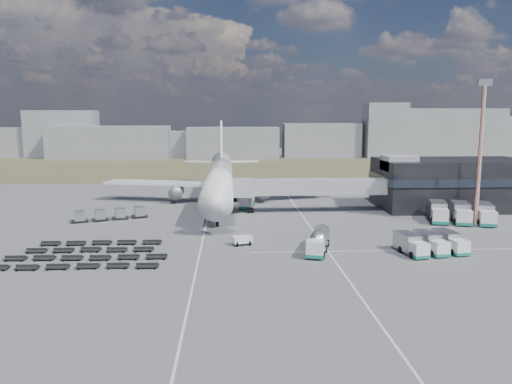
{
  "coord_description": "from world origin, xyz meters",
  "views": [
    {
      "loc": [
        2.35,
        -75.5,
        19.07
      ],
      "look_at": [
        7.35,
        21.44,
        4.0
      ],
      "focal_mm": 35.0,
      "sensor_mm": 36.0,
      "label": 1
    }
  ],
  "objects": [
    {
      "name": "pushback_tug",
      "position": [
        4.0,
        -3.77,
        0.66
      ],
      "size": [
        3.17,
        2.36,
        1.32
      ],
      "primitive_type": "cube",
      "rotation": [
        0.0,
        0.0,
        0.3
      ],
      "color": "white",
      "rests_on": "ground"
    },
    {
      "name": "service_trucks_near",
      "position": [
        30.16,
        -9.33,
        1.38
      ],
      "size": [
        9.36,
        7.74,
        2.54
      ],
      "rotation": [
        0.0,
        0.0,
        0.19
      ],
      "color": "white",
      "rests_on": "ground"
    },
    {
      "name": "grass_strip",
      "position": [
        0.0,
        110.0,
        0.01
      ],
      "size": [
        420.0,
        90.0,
        0.01
      ],
      "primitive_type": "cube",
      "color": "brown",
      "rests_on": "ground"
    },
    {
      "name": "uld_row",
      "position": [
        -19.67,
        14.99,
        1.12
      ],
      "size": [
        13.23,
        6.52,
        1.87
      ],
      "rotation": [
        0.0,
        0.0,
        0.37
      ],
      "color": "black",
      "rests_on": "ground"
    },
    {
      "name": "terminal",
      "position": [
        47.77,
        23.96,
        5.25
      ],
      "size": [
        30.4,
        16.4,
        11.0
      ],
      "color": "black",
      "rests_on": "ground"
    },
    {
      "name": "catering_truck",
      "position": [
        5.69,
        26.27,
        1.42
      ],
      "size": [
        3.52,
        6.38,
        2.77
      ],
      "rotation": [
        0.0,
        0.0,
        -0.18
      ],
      "color": "white",
      "rests_on": "ground"
    },
    {
      "name": "jet_bridge",
      "position": [
        15.9,
        20.42,
        5.05
      ],
      "size": [
        30.3,
        3.8,
        7.05
      ],
      "color": "#939399",
      "rests_on": "ground"
    },
    {
      "name": "baggage_dollies",
      "position": [
        -17.42,
        -8.73,
        0.33
      ],
      "size": [
        22.26,
        13.2,
        0.67
      ],
      "rotation": [
        0.0,
        0.0,
        -0.01
      ],
      "color": "black",
      "rests_on": "ground"
    },
    {
      "name": "skyline",
      "position": [
        6.68,
        149.44,
        8.69
      ],
      "size": [
        299.58,
        26.03,
        24.3
      ],
      "color": "gray",
      "rests_on": "ground"
    },
    {
      "name": "fuel_tanker",
      "position": [
        14.62,
        -7.94,
        1.53
      ],
      "size": [
        4.98,
        9.75,
        3.06
      ],
      "rotation": [
        0.0,
        0.0,
        -0.29
      ],
      "color": "white",
      "rests_on": "ground"
    },
    {
      "name": "service_trucks_far",
      "position": [
        43.47,
        9.84,
        1.74
      ],
      "size": [
        12.32,
        10.59,
        3.2
      ],
      "rotation": [
        0.0,
        0.0,
        -0.29
      ],
      "color": "white",
      "rests_on": "ground"
    },
    {
      "name": "floodlight_mast",
      "position": [
        44.89,
        7.31,
        12.51
      ],
      "size": [
        2.34,
        1.93,
        24.97
      ],
      "rotation": [
        0.0,
        0.0,
        -0.06
      ],
      "color": "#AA381B",
      "rests_on": "ground"
    },
    {
      "name": "lane_markings",
      "position": [
        9.77,
        3.0,
        0.01
      ],
      "size": [
        47.12,
        110.0,
        0.01
      ],
      "color": "silver",
      "rests_on": "ground"
    },
    {
      "name": "airliner",
      "position": [
        0.0,
        32.38,
        5.29
      ],
      "size": [
        51.59,
        64.53,
        17.62
      ],
      "color": "white",
      "rests_on": "ground"
    },
    {
      "name": "ground",
      "position": [
        0.0,
        0.0,
        0.0
      ],
      "size": [
        420.0,
        420.0,
        0.0
      ],
      "primitive_type": "plane",
      "color": "#565659",
      "rests_on": "ground"
    }
  ]
}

